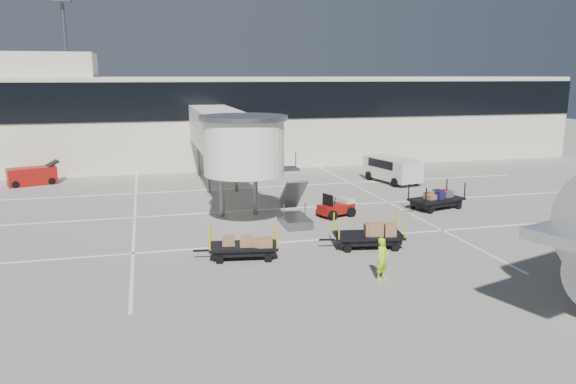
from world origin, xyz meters
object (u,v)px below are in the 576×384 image
(box_cart_far, at_px, (241,246))
(belt_loader, at_px, (32,176))
(ground_worker, at_px, (382,259))
(suitcase_cart, at_px, (438,199))
(box_cart_near, at_px, (371,235))
(minivan, at_px, (391,168))
(baggage_tug, at_px, (337,208))

(box_cart_far, relative_size, belt_loader, 1.00)
(ground_worker, xyz_separation_m, belt_loader, (-17.42, 25.23, -0.21))
(box_cart_far, bearing_deg, ground_worker, -30.84)
(ground_worker, bearing_deg, suitcase_cart, 21.05)
(box_cart_near, distance_m, ground_worker, 4.40)
(minivan, bearing_deg, belt_loader, 154.96)
(minivan, relative_size, belt_loader, 1.36)
(suitcase_cart, relative_size, minivan, 0.80)
(box_cart_far, xyz_separation_m, belt_loader, (-12.35, 21.10, 0.12))
(minivan, height_order, belt_loader, minivan)
(baggage_tug, distance_m, ground_worker, 10.47)
(baggage_tug, distance_m, box_cart_far, 9.15)
(suitcase_cart, bearing_deg, baggage_tug, 166.69)
(box_cart_near, relative_size, ground_worker, 2.34)
(baggage_tug, height_order, box_cart_far, box_cart_far)
(baggage_tug, height_order, belt_loader, belt_loader)
(box_cart_far, xyz_separation_m, ground_worker, (5.07, -4.14, 0.33))
(box_cart_near, xyz_separation_m, minivan, (8.06, 15.33, 0.55))
(ground_worker, bearing_deg, baggage_tug, 50.20)
(box_cart_far, xyz_separation_m, minivan, (14.39, 15.40, 0.58))
(box_cart_far, distance_m, belt_loader, 24.45)
(box_cart_near, height_order, box_cart_far, box_cart_near)
(ground_worker, xyz_separation_m, minivan, (9.32, 19.53, 0.25))
(ground_worker, relative_size, belt_loader, 0.45)
(box_cart_near, distance_m, box_cart_far, 6.33)
(belt_loader, bearing_deg, suitcase_cart, -48.24)
(suitcase_cart, bearing_deg, minivan, 68.34)
(suitcase_cart, relative_size, ground_worker, 2.40)
(baggage_tug, height_order, ground_worker, ground_worker)
(suitcase_cart, height_order, ground_worker, ground_worker)
(ground_worker, bearing_deg, box_cart_far, 110.17)
(baggage_tug, distance_m, suitcase_cart, 6.72)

